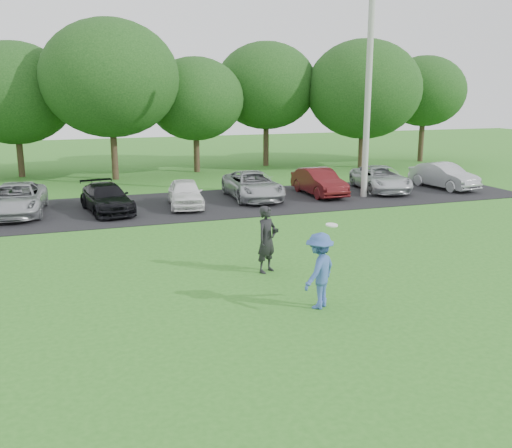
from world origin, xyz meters
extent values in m
plane|color=#2F7220|center=(0.00, 0.00, 0.00)|extent=(100.00, 100.00, 0.00)
cube|color=black|center=(0.00, 13.00, 0.01)|extent=(32.00, 6.50, 0.03)
cylinder|color=#AAABA5|center=(8.37, 12.21, 5.21)|extent=(0.28, 0.28, 10.41)
imported|color=#3959A1|center=(0.42, 0.34, 0.88)|extent=(1.30, 1.22, 1.76)
cylinder|color=white|center=(0.61, 0.15, 1.98)|extent=(0.27, 0.27, 0.06)
imported|color=black|center=(0.21, 3.20, 0.92)|extent=(0.80, 0.72, 1.84)
cube|color=black|center=(0.39, 3.02, 1.19)|extent=(0.17, 0.16, 0.10)
imported|color=#A2A5A9|center=(-6.66, 13.28, 0.65)|extent=(2.36, 4.58, 1.24)
imported|color=black|center=(-3.24, 12.64, 0.60)|extent=(2.16, 4.11, 1.13)
imported|color=white|center=(0.01, 12.62, 0.61)|extent=(1.83, 3.57, 1.16)
imported|color=#A8ABAF|center=(3.31, 13.40, 0.65)|extent=(2.23, 4.52, 1.23)
imported|color=#4F1113|center=(6.57, 13.27, 0.65)|extent=(1.38, 3.80, 1.25)
imported|color=silver|center=(9.94, 13.34, 0.63)|extent=(2.70, 4.59, 1.20)
imported|color=#A7AAAE|center=(13.33, 12.91, 0.66)|extent=(1.85, 3.96, 1.26)
cylinder|color=#38281C|center=(-7.00, 24.40, 1.10)|extent=(0.36, 0.36, 2.20)
ellipsoid|color=#214C19|center=(-7.00, 24.40, 4.71)|extent=(6.68, 6.68, 5.68)
cylinder|color=#38281C|center=(-2.00, 21.60, 1.35)|extent=(0.36, 0.36, 2.70)
ellipsoid|color=#214C19|center=(-2.00, 21.60, 5.48)|extent=(7.42, 7.42, 6.31)
cylinder|color=#38281C|center=(3.00, 23.00, 1.10)|extent=(0.36, 0.36, 2.20)
ellipsoid|color=#214C19|center=(3.00, 23.00, 4.36)|extent=(5.76, 5.76, 4.90)
cylinder|color=#38281C|center=(8.00, 24.40, 1.35)|extent=(0.36, 0.36, 2.70)
ellipsoid|color=#214C19|center=(8.00, 24.40, 5.14)|extent=(6.50, 6.50, 5.53)
cylinder|color=#38281C|center=(13.50, 21.60, 1.10)|extent=(0.36, 0.36, 2.20)
ellipsoid|color=#214C19|center=(13.50, 21.60, 4.92)|extent=(7.24, 7.24, 6.15)
cylinder|color=#38281C|center=(19.00, 23.00, 1.35)|extent=(0.36, 0.36, 2.70)
ellipsoid|color=#214C19|center=(19.00, 23.00, 4.79)|extent=(5.58, 5.58, 4.74)
camera|label=1|loc=(-5.02, -10.85, 4.89)|focal=40.00mm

